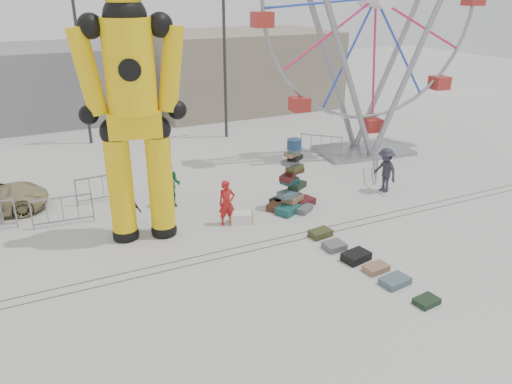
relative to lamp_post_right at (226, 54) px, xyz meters
name	(u,v)px	position (x,y,z in m)	size (l,w,h in m)	color
ground	(296,251)	(-3.09, -13.00, -4.48)	(90.00, 90.00, 0.00)	#9E9E99
track_line_near	(286,243)	(-3.09, -12.40, -4.48)	(40.00, 0.04, 0.01)	#47443F
track_line_far	(281,238)	(-3.09, -12.00, -4.48)	(40.00, 0.04, 0.01)	#47443F
building_right	(241,69)	(3.91, 7.00, -1.98)	(12.00, 8.00, 5.00)	gray
building_left	(36,83)	(-9.09, 9.00, -2.28)	(10.00, 8.00, 4.40)	gray
lamp_post_right	(226,54)	(0.00, 0.00, 0.00)	(1.41, 0.25, 8.00)	#2D2D30
lamp_post_left	(82,57)	(-7.00, 2.00, 0.00)	(1.41, 0.25, 8.00)	#2D2D30
suitcase_tower	(292,189)	(-1.57, -10.00, -3.73)	(2.05, 1.80, 2.69)	#1A4F50
crash_test_dummy	(133,104)	(-7.13, -9.94, -0.02)	(3.38, 1.48, 8.47)	black
ferris_wheel	(374,20)	(5.06, -5.58, 1.87)	(11.06, 3.22, 12.89)	gray
steamer_trunk	(241,218)	(-3.80, -10.38, -4.30)	(0.80, 0.46, 0.37)	silver
row_case_0	(320,233)	(-1.84, -12.48, -4.37)	(0.74, 0.49, 0.22)	#3D4020
row_case_1	(334,246)	(-1.91, -13.41, -4.38)	(0.65, 0.57, 0.21)	slate
row_case_2	(356,256)	(-1.71, -14.29, -4.35)	(0.83, 0.57, 0.26)	black
row_case_3	(376,268)	(-1.56, -15.06, -4.39)	(0.72, 0.47, 0.19)	#946B4B
row_case_4	(395,281)	(-1.52, -15.85, -4.38)	(0.82, 0.55, 0.19)	#4B636B
row_case_5	(427,301)	(-1.40, -16.96, -4.40)	(0.64, 0.45, 0.17)	#1A301E
barricade_dummy_b	(63,211)	(-9.48, -7.90, -3.93)	(2.00, 0.10, 1.10)	gray
barricade_dummy_c	(103,188)	(-7.84, -6.34, -3.93)	(2.00, 0.10, 1.10)	gray
barricade_wheel_front	(375,165)	(3.38, -8.65, -3.93)	(2.00, 0.10, 1.10)	gray
barricade_wheel_back	(321,146)	(2.76, -5.23, -3.93)	(2.00, 0.10, 1.10)	gray
pedestrian_red	(227,203)	(-4.31, -10.28, -3.67)	(0.59, 0.39, 1.63)	#AA1818
pedestrian_green	(170,184)	(-5.63, -7.90, -3.59)	(0.86, 0.67, 1.78)	#175E2C
pedestrian_black	(128,211)	(-7.54, -9.41, -3.71)	(0.90, 0.37, 1.54)	black
pedestrian_grey	(385,170)	(2.63, -10.20, -3.57)	(1.18, 0.68, 1.83)	#242430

